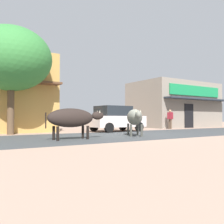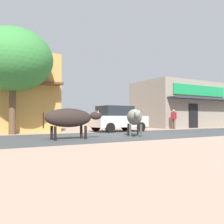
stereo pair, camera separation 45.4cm
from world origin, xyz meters
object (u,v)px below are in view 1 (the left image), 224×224
object	(u,v)px
roadside_tree	(11,59)
cow_far_dark	(135,117)
pedestrian_by_shop	(170,118)
parked_hatchback_car	(115,118)
cow_near_brown	(72,118)

from	to	relation	value
roadside_tree	cow_far_dark	distance (m)	7.23
roadside_tree	pedestrian_by_shop	distance (m)	12.36
parked_hatchback_car	pedestrian_by_shop	distance (m)	5.68
roadside_tree	cow_near_brown	xyz separation A→B (m)	(1.52, -4.54, -3.13)
roadside_tree	pedestrian_by_shop	size ratio (longest dim) A/B	3.73
roadside_tree	cow_near_brown	world-z (taller)	roadside_tree
roadside_tree	pedestrian_by_shop	xyz separation A→B (m)	(11.96, 0.11, -3.12)
roadside_tree	cow_near_brown	distance (m)	5.72
cow_far_dark	pedestrian_by_shop	bearing A→B (deg)	31.71
roadside_tree	parked_hatchback_car	world-z (taller)	roadside_tree
pedestrian_by_shop	cow_far_dark	bearing A→B (deg)	-148.29
parked_hatchback_car	pedestrian_by_shop	size ratio (longest dim) A/B	2.38
cow_far_dark	pedestrian_by_shop	distance (m)	8.14
roadside_tree	cow_near_brown	size ratio (longest dim) A/B	2.21
roadside_tree	parked_hatchback_car	distance (m)	7.09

